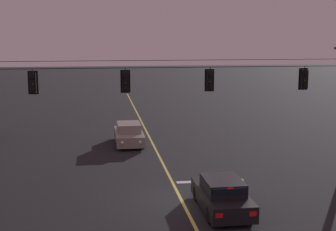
% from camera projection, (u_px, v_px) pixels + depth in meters
% --- Properties ---
extents(ground_plane, '(180.00, 180.00, 0.00)m').
position_uv_depth(ground_plane, '(181.00, 200.00, 22.10)').
color(ground_plane, black).
extents(lane_centre_stripe, '(0.14, 60.00, 0.01)m').
position_uv_depth(lane_centre_stripe, '(157.00, 151.00, 31.09)').
color(lane_centre_stripe, '#D1C64C').
rests_on(lane_centre_stripe, ground).
extents(stop_bar_paint, '(3.40, 0.36, 0.01)m').
position_uv_depth(stop_bar_paint, '(210.00, 181.00, 24.90)').
color(stop_bar_paint, silver).
rests_on(stop_bar_paint, ground).
extents(signal_span_assembly, '(20.40, 0.32, 7.04)m').
position_uv_depth(signal_span_assembly, '(171.00, 107.00, 24.62)').
color(signal_span_assembly, '#423021').
rests_on(signal_span_assembly, ground).
extents(traffic_light_leftmost, '(0.48, 0.41, 1.22)m').
position_uv_depth(traffic_light_leftmost, '(33.00, 83.00, 23.47)').
color(traffic_light_leftmost, black).
extents(traffic_light_left_inner, '(0.48, 0.41, 1.22)m').
position_uv_depth(traffic_light_left_inner, '(126.00, 82.00, 24.08)').
color(traffic_light_left_inner, black).
extents(traffic_light_centre, '(0.48, 0.41, 1.22)m').
position_uv_depth(traffic_light_centre, '(210.00, 80.00, 24.66)').
color(traffic_light_centre, black).
extents(traffic_light_right_inner, '(0.48, 0.41, 1.22)m').
position_uv_depth(traffic_light_right_inner, '(304.00, 79.00, 25.34)').
color(traffic_light_right_inner, black).
extents(car_waiting_near_lane, '(1.80, 4.33, 1.39)m').
position_uv_depth(car_waiting_near_lane, '(222.00, 195.00, 20.70)').
color(car_waiting_near_lane, black).
rests_on(car_waiting_near_lane, ground).
extents(car_oncoming_lead, '(1.80, 4.42, 1.39)m').
position_uv_depth(car_oncoming_lead, '(129.00, 134.00, 33.14)').
color(car_oncoming_lead, gray).
rests_on(car_oncoming_lead, ground).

